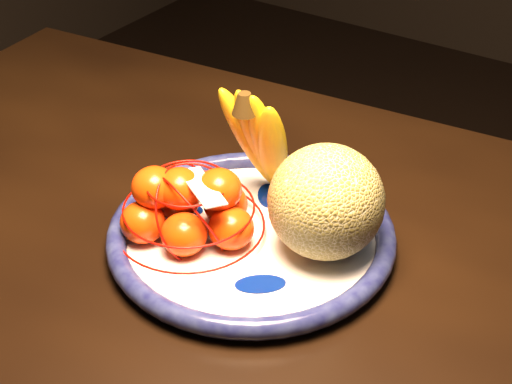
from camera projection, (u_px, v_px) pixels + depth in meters
The scene contains 6 objects.
dining_table at pixel (302, 355), 0.89m from camera, with size 1.57×1.03×0.74m.
fruit_bowl at pixel (251, 236), 0.92m from camera, with size 0.34×0.34×0.03m.
cantaloupe at pixel (326, 202), 0.86m from camera, with size 0.13×0.13×0.13m, color olive.
banana_bunch at pixel (262, 137), 0.94m from camera, with size 0.11×0.11×0.17m.
mandarin_bag at pixel (189, 208), 0.90m from camera, with size 0.22×0.22×0.11m.
price_tag at pixel (202, 187), 0.87m from camera, with size 0.07×0.03×0.00m, color white.
Camera 1 is at (0.21, -0.61, 1.32)m, focal length 55.00 mm.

